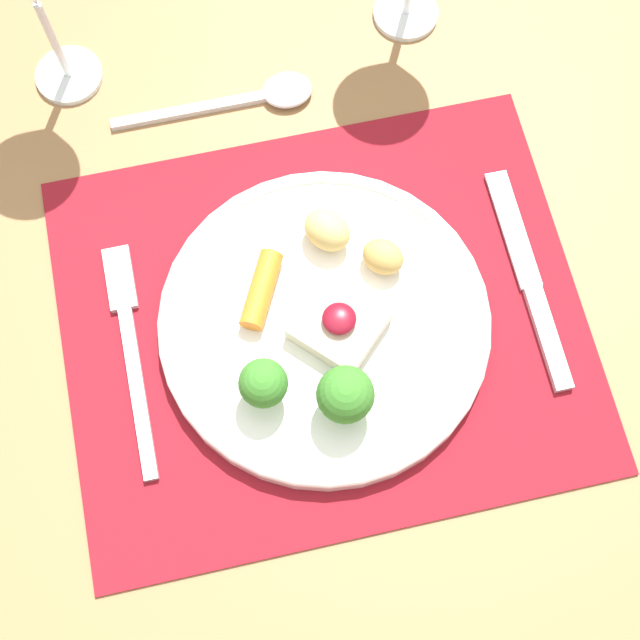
% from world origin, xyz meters
% --- Properties ---
extents(ground_plane, '(8.00, 8.00, 0.00)m').
position_xyz_m(ground_plane, '(0.00, 0.00, 0.00)').
color(ground_plane, gray).
extents(dining_table, '(1.14, 0.92, 0.74)m').
position_xyz_m(dining_table, '(0.00, 0.00, 0.64)').
color(dining_table, olive).
rests_on(dining_table, ground_plane).
extents(placemat, '(0.45, 0.37, 0.00)m').
position_xyz_m(placemat, '(0.00, 0.00, 0.74)').
color(placemat, maroon).
rests_on(placemat, dining_table).
extents(dinner_plate, '(0.29, 0.29, 0.07)m').
position_xyz_m(dinner_plate, '(-0.00, -0.01, 0.76)').
color(dinner_plate, white).
rests_on(dinner_plate, placemat).
extents(fork, '(0.02, 0.21, 0.01)m').
position_xyz_m(fork, '(-0.17, 0.02, 0.75)').
color(fork, silver).
rests_on(fork, placemat).
extents(knife, '(0.02, 0.21, 0.01)m').
position_xyz_m(knife, '(0.19, -0.01, 0.75)').
color(knife, silver).
rests_on(knife, placemat).
extents(spoon, '(0.19, 0.04, 0.01)m').
position_xyz_m(spoon, '(-0.01, 0.23, 0.75)').
color(spoon, silver).
rests_on(spoon, dining_table).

